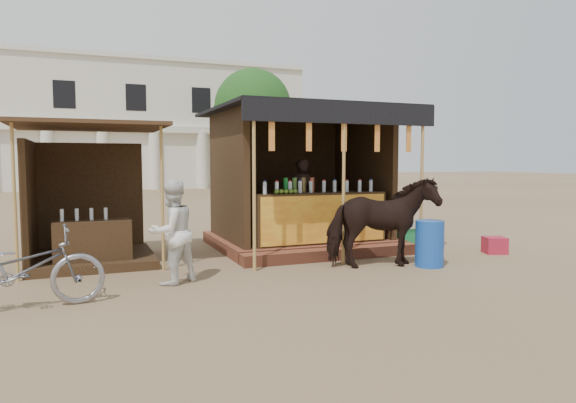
# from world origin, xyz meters

# --- Properties ---
(ground) EXTENTS (120.00, 120.00, 0.00)m
(ground) POSITION_xyz_m (0.00, 0.00, 0.00)
(ground) COLOR #846B4C
(ground) RESTS_ON ground
(main_stall) EXTENTS (3.60, 3.61, 2.78)m
(main_stall) POSITION_xyz_m (1.00, 3.36, 1.02)
(main_stall) COLOR brown
(main_stall) RESTS_ON ground
(secondary_stall) EXTENTS (2.40, 2.40, 2.38)m
(secondary_stall) POSITION_xyz_m (-3.17, 3.24, 0.85)
(secondary_stall) COLOR #3B2615
(secondary_stall) RESTS_ON ground
(cow) EXTENTS (1.89, 1.08, 1.51)m
(cow) POSITION_xyz_m (1.43, 1.02, 0.75)
(cow) COLOR black
(cow) RESTS_ON ground
(motorbike) EXTENTS (1.92, 0.82, 0.98)m
(motorbike) POSITION_xyz_m (-3.83, 0.51, 0.49)
(motorbike) COLOR gray
(motorbike) RESTS_ON ground
(bystander) EXTENTS (0.91, 0.84, 1.50)m
(bystander) POSITION_xyz_m (-1.96, 1.18, 0.75)
(bystander) COLOR silver
(bystander) RESTS_ON ground
(blue_barrel) EXTENTS (0.56, 0.56, 0.77)m
(blue_barrel) POSITION_xyz_m (2.23, 0.81, 0.39)
(blue_barrel) COLOR #1647A7
(blue_barrel) RESTS_ON ground
(red_crate) EXTENTS (0.49, 0.47, 0.31)m
(red_crate) POSITION_xyz_m (4.16, 1.35, 0.16)
(red_crate) COLOR maroon
(red_crate) RESTS_ON ground
(cooler) EXTENTS (0.65, 0.46, 0.46)m
(cooler) POSITION_xyz_m (3.08, 2.60, 0.23)
(cooler) COLOR #1A783E
(cooler) RESTS_ON ground
(background_building) EXTENTS (26.00, 7.45, 8.18)m
(background_building) POSITION_xyz_m (-2.00, 29.94, 3.98)
(background_building) COLOR silver
(background_building) RESTS_ON ground
(tree) EXTENTS (4.50, 4.40, 7.00)m
(tree) POSITION_xyz_m (5.81, 22.14, 4.63)
(tree) COLOR #382314
(tree) RESTS_ON ground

